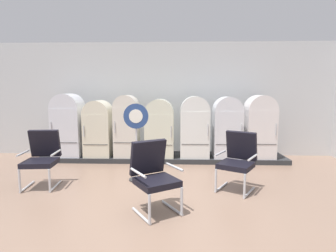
{
  "coord_description": "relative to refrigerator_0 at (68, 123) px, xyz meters",
  "views": [
    {
      "loc": [
        0.37,
        -3.86,
        1.77
      ],
      "look_at": [
        0.14,
        2.75,
        0.92
      ],
      "focal_mm": 28.9,
      "sensor_mm": 36.0,
      "label": 1
    }
  ],
  "objects": [
    {
      "name": "refrigerator_1",
      "position": [
        0.78,
        0.0,
        -0.09
      ],
      "size": [
        0.66,
        0.67,
        1.42
      ],
      "color": "silver",
      "rests_on": "display_plinth"
    },
    {
      "name": "refrigerator_2",
      "position": [
        1.51,
        -0.01,
        -0.01
      ],
      "size": [
        0.59,
        0.64,
        1.56
      ],
      "color": "silver",
      "rests_on": "display_plinth"
    },
    {
      "name": "refrigerator_4",
      "position": [
        3.22,
        -0.02,
        -0.04
      ],
      "size": [
        0.72,
        0.63,
        1.53
      ],
      "color": "white",
      "rests_on": "display_plinth"
    },
    {
      "name": "armchair_right",
      "position": [
        3.88,
        -1.99,
        -0.38
      ],
      "size": [
        0.81,
        0.84,
        1.05
      ],
      "color": "silver",
      "rests_on": "ground"
    },
    {
      "name": "armchair_center",
      "position": [
        2.44,
        -2.93,
        -0.38
      ],
      "size": [
        0.82,
        0.85,
        1.05
      ],
      "color": "silver",
      "rests_on": "ground"
    },
    {
      "name": "refrigerator_0",
      "position": [
        0.0,
        0.0,
        0.0
      ],
      "size": [
        0.71,
        0.66,
        1.59
      ],
      "color": "white",
      "rests_on": "display_plinth"
    },
    {
      "name": "armchair_left",
      "position": [
        0.26,
        -1.93,
        -0.38
      ],
      "size": [
        0.66,
        0.7,
        1.05
      ],
      "color": "silver",
      "rests_on": "ground"
    },
    {
      "name": "refrigerator_3",
      "position": [
        2.34,
        -0.01,
        -0.08
      ],
      "size": [
        0.72,
        0.65,
        1.46
      ],
      "color": "silver",
      "rests_on": "display_plinth"
    },
    {
      "name": "display_plinth",
      "position": [
        2.42,
        0.12,
        -0.9
      ],
      "size": [
        6.25,
        0.95,
        0.12
      ],
      "primitive_type": "cube",
      "color": "#2D2E31",
      "rests_on": "ground"
    },
    {
      "name": "ground",
      "position": [
        2.42,
        -2.91,
        -0.99
      ],
      "size": [
        12.0,
        10.0,
        0.05
      ],
      "primitive_type": "cube",
      "color": "#896B59"
    },
    {
      "name": "refrigerator_5",
      "position": [
        4.03,
        -0.02,
        -0.04
      ],
      "size": [
        0.68,
        0.63,
        1.52
      ],
      "color": "white",
      "rests_on": "display_plinth"
    },
    {
      "name": "refrigerator_6",
      "position": [
        4.84,
        -0.02,
        -0.02
      ],
      "size": [
        0.7,
        0.62,
        1.56
      ],
      "color": "white",
      "rests_on": "display_plinth"
    },
    {
      "name": "sign_stand",
      "position": [
        1.99,
        -1.57,
        -0.18
      ],
      "size": [
        0.49,
        0.32,
        1.53
      ],
      "color": "#2D2D30",
      "rests_on": "ground"
    },
    {
      "name": "back_wall",
      "position": [
        2.42,
        0.75,
        0.6
      ],
      "size": [
        11.76,
        0.12,
        3.09
      ],
      "color": "silver",
      "rests_on": "ground"
    }
  ]
}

